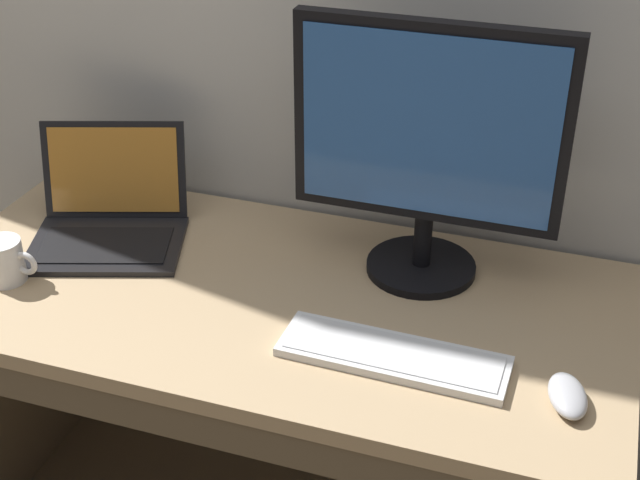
{
  "coord_description": "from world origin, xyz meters",
  "views": [
    {
      "loc": [
        0.56,
        -1.35,
        1.7
      ],
      "look_at": [
        0.11,
        0.0,
        0.85
      ],
      "focal_mm": 49.53,
      "sensor_mm": 36.0,
      "label": 1
    }
  ],
  "objects_px": {
    "wired_keyboard": "(393,356)",
    "computer_mouse": "(568,396)",
    "laptop_black": "(110,215)",
    "coffee_mug": "(5,261)",
    "external_monitor": "(428,143)"
  },
  "relations": [
    {
      "from": "external_monitor",
      "to": "computer_mouse",
      "type": "height_order",
      "value": "external_monitor"
    },
    {
      "from": "external_monitor",
      "to": "computer_mouse",
      "type": "xyz_separation_m",
      "value": [
        0.32,
        -0.31,
        -0.28
      ]
    },
    {
      "from": "wired_keyboard",
      "to": "external_monitor",
      "type": "bearing_deg",
      "value": 93.93
    },
    {
      "from": "computer_mouse",
      "to": "external_monitor",
      "type": "bearing_deg",
      "value": 120.5
    },
    {
      "from": "wired_keyboard",
      "to": "laptop_black",
      "type": "bearing_deg",
      "value": 161.81
    },
    {
      "from": "laptop_black",
      "to": "external_monitor",
      "type": "relative_size",
      "value": 0.75
    },
    {
      "from": "laptop_black",
      "to": "wired_keyboard",
      "type": "xyz_separation_m",
      "value": [
        0.7,
        -0.23,
        -0.04
      ]
    },
    {
      "from": "wired_keyboard",
      "to": "coffee_mug",
      "type": "distance_m",
      "value": 0.81
    },
    {
      "from": "wired_keyboard",
      "to": "computer_mouse",
      "type": "height_order",
      "value": "computer_mouse"
    },
    {
      "from": "external_monitor",
      "to": "coffee_mug",
      "type": "height_order",
      "value": "external_monitor"
    },
    {
      "from": "wired_keyboard",
      "to": "computer_mouse",
      "type": "distance_m",
      "value": 0.3
    },
    {
      "from": "computer_mouse",
      "to": "coffee_mug",
      "type": "height_order",
      "value": "coffee_mug"
    },
    {
      "from": "coffee_mug",
      "to": "wired_keyboard",
      "type": "bearing_deg",
      "value": -0.16
    },
    {
      "from": "computer_mouse",
      "to": "laptop_black",
      "type": "bearing_deg",
      "value": 150.45
    },
    {
      "from": "computer_mouse",
      "to": "coffee_mug",
      "type": "distance_m",
      "value": 1.11
    }
  ]
}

